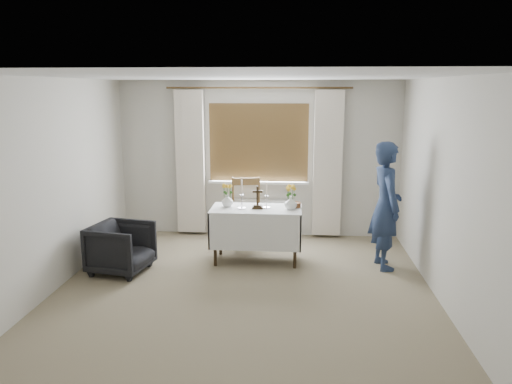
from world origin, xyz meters
TOP-DOWN VIEW (x-y plane):
  - ground at (0.00, 0.00)m, footprint 5.00×5.00m
  - altar_table at (0.07, 1.18)m, footprint 1.24×0.64m
  - wooden_chair at (-0.14, 1.92)m, footprint 0.55×0.55m
  - armchair at (-1.66, 0.62)m, footprint 0.84×0.82m
  - person at (1.80, 1.09)m, footprint 0.51×0.68m
  - radiator at (0.00, 2.42)m, footprint 1.10×0.10m
  - wooden_cross at (0.09, 1.15)m, footprint 0.15×0.11m
  - candlestick_left at (-0.13, 1.14)m, footprint 0.12×0.12m
  - candlestick_right at (0.21, 1.20)m, footprint 0.13×0.13m
  - flower_vase_left at (-0.34, 1.24)m, footprint 0.21×0.21m
  - flower_vase_right at (0.54, 1.14)m, footprint 0.22×0.22m
  - wicker_basket at (0.59, 1.28)m, footprint 0.19×0.19m

SIDE VIEW (x-z plane):
  - ground at x=0.00m, z-range 0.00..0.00m
  - radiator at x=0.00m, z-range 0.00..0.60m
  - armchair at x=-1.66m, z-range 0.00..0.66m
  - altar_table at x=0.07m, z-range 0.00..0.76m
  - wooden_chair at x=-0.14m, z-range 0.00..1.02m
  - wicker_basket at x=0.59m, z-range 0.76..0.83m
  - flower_vase_left at x=-0.34m, z-range 0.76..0.93m
  - flower_vase_right at x=0.54m, z-range 0.76..0.94m
  - person at x=1.80m, z-range 0.00..1.70m
  - wooden_cross at x=0.09m, z-range 0.76..1.08m
  - candlestick_right at x=0.21m, z-range 0.76..1.12m
  - candlestick_left at x=-0.13m, z-range 0.76..1.16m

